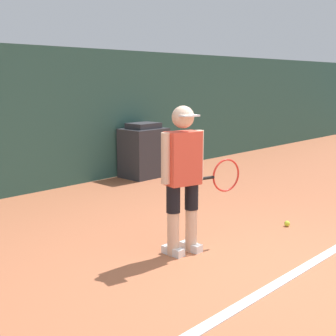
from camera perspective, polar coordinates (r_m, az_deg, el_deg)
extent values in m
plane|color=#B76642|center=(4.46, 12.79, -12.49)|extent=(24.00, 24.00, 0.00)
cube|color=#2D564C|center=(7.40, -17.61, 5.48)|extent=(24.00, 0.10, 2.25)
cube|color=white|center=(4.40, 14.38, -12.83)|extent=(21.60, 0.10, 0.01)
cylinder|color=beige|center=(4.72, 0.63, -8.01)|extent=(0.12, 0.12, 0.44)
cylinder|color=black|center=(4.62, 0.64, -3.81)|extent=(0.14, 0.14, 0.27)
cube|color=white|center=(4.78, 0.63, -10.07)|extent=(0.10, 0.24, 0.08)
cylinder|color=beige|center=(4.84, 2.84, -7.56)|extent=(0.12, 0.12, 0.44)
cylinder|color=black|center=(4.74, 2.88, -3.45)|extent=(0.14, 0.14, 0.27)
cube|color=white|center=(4.90, 2.82, -9.57)|extent=(0.10, 0.24, 0.08)
cube|color=#E54C38|center=(4.60, 1.81, 1.20)|extent=(0.38, 0.28, 0.53)
sphere|color=beige|center=(4.55, 1.84, 6.23)|extent=(0.22, 0.22, 0.22)
cube|color=white|center=(4.46, 2.56, 6.40)|extent=(0.20, 0.16, 0.02)
cylinder|color=beige|center=(4.49, -0.28, 1.18)|extent=(0.09, 0.09, 0.50)
cylinder|color=beige|center=(4.70, 3.80, 1.60)|extent=(0.09, 0.09, 0.50)
cylinder|color=black|center=(4.81, 4.68, -1.23)|extent=(0.19, 0.08, 0.03)
torus|color=red|center=(4.96, 7.10, -0.89)|extent=(0.35, 0.11, 0.36)
sphere|color=#D1E533|center=(5.84, 14.32, -6.58)|extent=(0.07, 0.07, 0.07)
cube|color=#333338|center=(8.46, -2.97, 1.87)|extent=(0.77, 0.59, 0.88)
cube|color=#333338|center=(8.39, -3.00, 5.18)|extent=(0.54, 0.41, 0.10)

